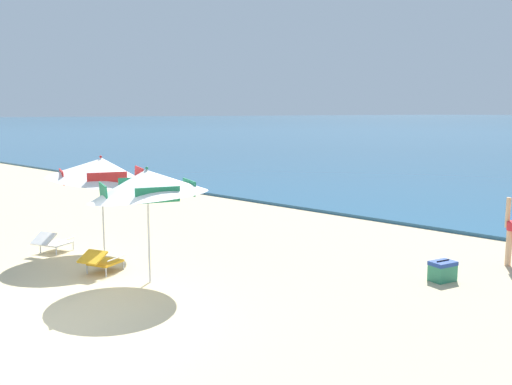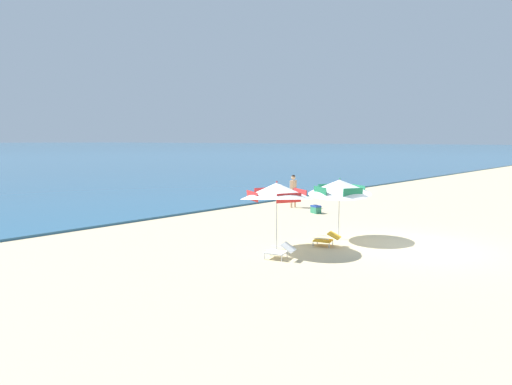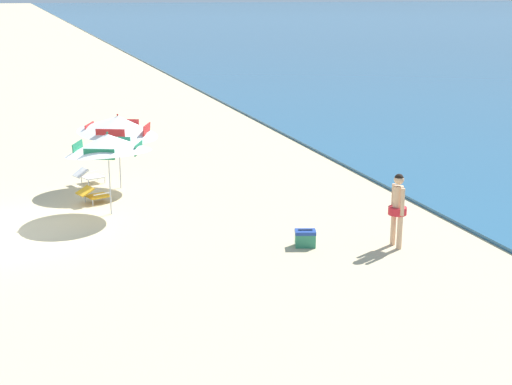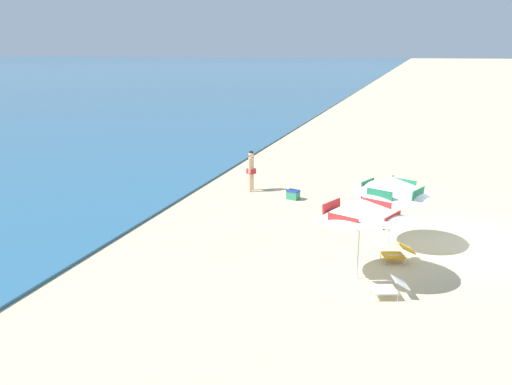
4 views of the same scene
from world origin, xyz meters
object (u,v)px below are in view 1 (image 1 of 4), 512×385
at_px(beach_umbrella_striped_second, 147,183).
at_px(cooler_box, 443,271).
at_px(lounge_chair_beside_umbrella, 101,261).
at_px(beach_umbrella_striped_main, 101,170).
at_px(lounge_chair_under_umbrella, 52,242).

distance_m(beach_umbrella_striped_second, cooler_box, 6.06).
relative_size(beach_umbrella_striped_second, lounge_chair_beside_umbrella, 3.07).
bearing_deg(beach_umbrella_striped_main, cooler_box, 26.55).
bearing_deg(beach_umbrella_striped_second, cooler_box, 44.74).
height_order(beach_umbrella_striped_second, lounge_chair_beside_umbrella, beach_umbrella_striped_second).
relative_size(lounge_chair_under_umbrella, lounge_chair_beside_umbrella, 1.01).
height_order(beach_umbrella_striped_main, cooler_box, beach_umbrella_striped_main).
bearing_deg(lounge_chair_beside_umbrella, beach_umbrella_striped_main, 147.09).
height_order(lounge_chair_beside_umbrella, cooler_box, lounge_chair_beside_umbrella).
height_order(beach_umbrella_striped_main, beach_umbrella_striped_second, beach_umbrella_striped_main).
relative_size(beach_umbrella_striped_second, cooler_box, 5.38).
height_order(lounge_chair_under_umbrella, cooler_box, lounge_chair_under_umbrella).
height_order(lounge_chair_under_umbrella, lounge_chair_beside_umbrella, lounge_chair_under_umbrella).
bearing_deg(beach_umbrella_striped_second, beach_umbrella_striped_main, 166.86).
bearing_deg(cooler_box, lounge_chair_beside_umbrella, -140.42).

